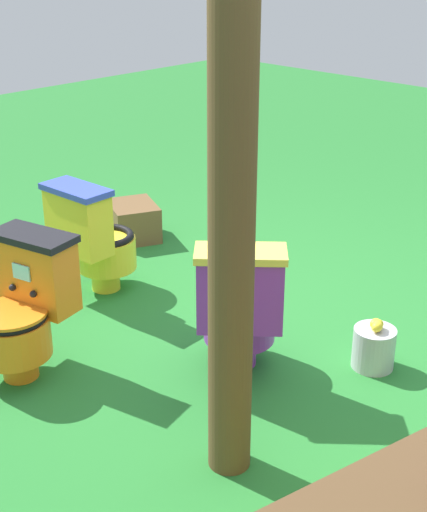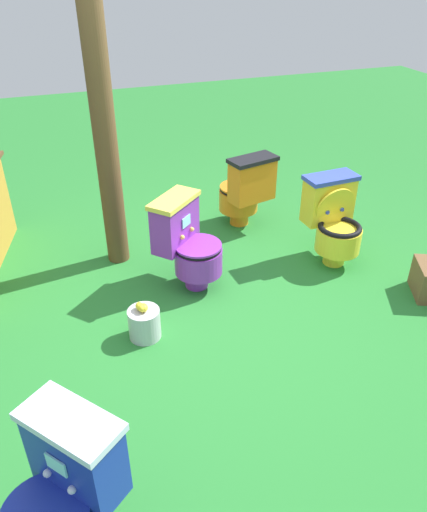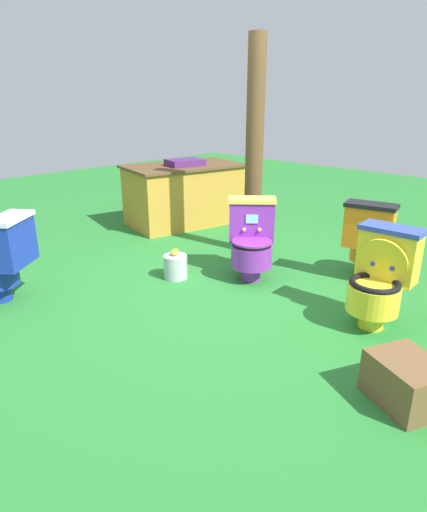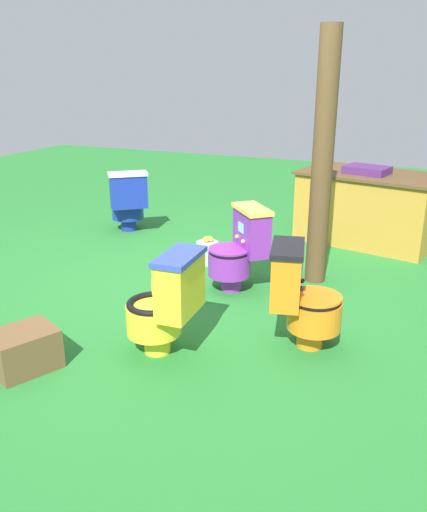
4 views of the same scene
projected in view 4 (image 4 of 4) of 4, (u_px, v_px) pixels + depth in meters
ground at (194, 283)px, 4.79m from camera, size 14.00×14.00×0.00m
toilet_blue at (128, 201)px, 6.18m from camera, size 0.62×0.64×0.73m
toilet_purple at (239, 249)px, 4.56m from camera, size 0.63×0.63×0.73m
toilet_orange at (302, 296)px, 3.61m from camera, size 0.57×0.50×0.73m
toilet_yellow at (166, 303)px, 3.50m from camera, size 0.51×0.44×0.73m
vendor_table at (368, 207)px, 5.83m from camera, size 1.61×1.16×0.85m
wooden_post at (323, 161)px, 4.51m from camera, size 0.18×0.18×2.17m
small_crate at (24, 350)px, 3.40m from camera, size 0.46×0.49×0.26m
lemon_bucket at (207, 252)px, 5.25m from camera, size 0.22×0.22×0.28m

